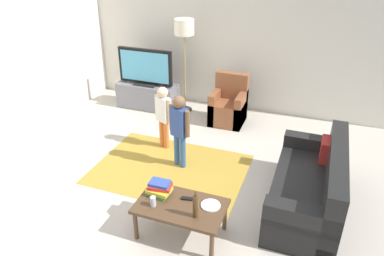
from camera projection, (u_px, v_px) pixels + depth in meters
ground at (177, 189)px, 5.02m from camera, size 7.80×7.80×0.00m
wall_back at (236, 40)px, 6.88m from camera, size 6.00×0.12×2.70m
area_rug at (170, 169)px, 5.44m from camera, size 2.20×1.60×0.01m
tv_stand at (148, 96)px, 7.30m from camera, size 1.20×0.44×0.50m
tv at (145, 67)px, 7.00m from camera, size 1.10×0.28×0.71m
couch at (313, 189)px, 4.54m from camera, size 0.80×1.80×0.86m
armchair at (229, 107)px, 6.72m from camera, size 0.60×0.60×0.90m
floor_lamp at (184, 32)px, 6.59m from camera, size 0.36×0.36×1.78m
child_near_tv at (163, 112)px, 5.74m from camera, size 0.33×0.20×1.05m
child_center at (179, 125)px, 5.22m from camera, size 0.36×0.21×1.14m
coffee_table at (181, 208)px, 4.09m from camera, size 1.00×0.60×0.42m
book_stack at (160, 188)px, 4.21m from camera, size 0.28×0.24×0.16m
bottle at (196, 206)px, 3.84m from camera, size 0.06×0.06×0.33m
tv_remote at (189, 199)px, 4.15m from camera, size 0.18×0.08×0.02m
soda_can at (153, 201)px, 4.03m from camera, size 0.07×0.07×0.12m
plate at (211, 205)px, 4.05m from camera, size 0.22×0.22×0.02m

